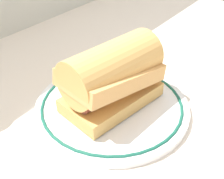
# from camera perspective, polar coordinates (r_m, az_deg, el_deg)

# --- Properties ---
(ground_plane) EXTENTS (1.50, 1.50, 0.00)m
(ground_plane) POSITION_cam_1_polar(r_m,az_deg,el_deg) (0.55, -2.12, -3.50)
(ground_plane) COLOR silver
(plate) EXTENTS (0.29, 0.29, 0.01)m
(plate) POSITION_cam_1_polar(r_m,az_deg,el_deg) (0.54, 0.00, -3.19)
(plate) COLOR white
(plate) RESTS_ON ground_plane
(sausage_sandwich) EXTENTS (0.20, 0.13, 0.12)m
(sausage_sandwich) POSITION_cam_1_polar(r_m,az_deg,el_deg) (0.50, 0.00, 2.77)
(sausage_sandwich) COLOR tan
(sausage_sandwich) RESTS_ON plate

